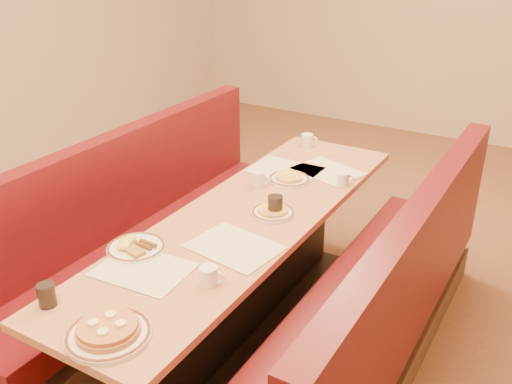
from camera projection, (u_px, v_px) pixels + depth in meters
The scene contains 18 objects.
ground at pixel (248, 330), 3.31m from camera, with size 8.00×8.00×0.00m, color #9E6647.
diner_table at pixel (248, 276), 3.16m from camera, with size 0.70×2.50×0.75m.
booth_left at pixel (146, 244), 3.50m from camera, with size 0.55×2.50×1.05m.
booth_right at pixel (374, 320), 2.82m from camera, with size 0.55×2.50×1.05m.
placemat_near_left at pixel (143, 269), 2.52m from camera, with size 0.40×0.30×0.00m, color beige.
placemat_near_right at pixel (234, 247), 2.70m from camera, with size 0.41×0.31×0.00m, color beige.
placemat_far_left at pixel (285, 169), 3.56m from camera, with size 0.42×0.32×0.00m, color beige.
placemat_far_right at pixel (328, 171), 3.53m from camera, with size 0.40×0.30×0.00m, color beige.
pancake_plate at pixel (108, 332), 2.10m from camera, with size 0.32×0.32×0.07m.
eggs_plate at pixel (135, 247), 2.67m from camera, with size 0.27×0.27×0.06m.
extra_plate_mid at pixel (273, 212), 3.00m from camera, with size 0.23×0.23×0.05m.
extra_plate_far at pixel (289, 178), 3.40m from camera, with size 0.24×0.24×0.05m.
coffee_mug_a at pixel (209, 276), 2.40m from camera, with size 0.11×0.08×0.08m.
coffee_mug_b at pixel (259, 179), 3.32m from camera, with size 0.12×0.08×0.09m.
coffee_mug_c at pixel (343, 179), 3.33m from camera, with size 0.10×0.07×0.08m.
coffee_mug_d at pixel (308, 140), 3.92m from camera, with size 0.11×0.08×0.09m.
soda_tumbler_near at pixel (47, 295), 2.26m from camera, with size 0.07×0.07×0.10m.
soda_tumbler_mid at pixel (275, 206), 2.98m from camera, with size 0.08×0.08×0.11m.
Camera 1 is at (1.40, -2.27, 2.13)m, focal length 40.00 mm.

